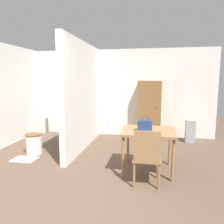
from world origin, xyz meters
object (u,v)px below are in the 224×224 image
object	(u,v)px
handbag	(145,126)
wooden_cabinet	(149,110)
dining_table	(148,135)
toilet	(35,138)
wooden_chair	(147,156)
space_heater	(190,131)

from	to	relation	value
handbag	wooden_cabinet	distance (m)	2.38
dining_table	toilet	xyz separation A→B (m)	(-2.51, 0.55, -0.32)
toilet	wooden_cabinet	distance (m)	3.08
dining_table	wooden_chair	world-z (taller)	wooden_chair
wooden_cabinet	dining_table	bearing A→B (deg)	-89.28
handbag	space_heater	xyz separation A→B (m)	(1.11, 2.12, -0.55)
toilet	space_heater	xyz separation A→B (m)	(3.56, 1.50, -0.04)
wooden_chair	handbag	distance (m)	0.61
toilet	space_heater	world-z (taller)	toilet
toilet	wooden_cabinet	size ratio (longest dim) A/B	0.47
dining_table	handbag	bearing A→B (deg)	-131.43
wooden_chair	toilet	xyz separation A→B (m)	(-2.51, 1.11, -0.14)
handbag	toilet	bearing A→B (deg)	165.75
wooden_chair	handbag	xyz separation A→B (m)	(-0.06, 0.49, 0.37)
dining_table	space_heater	xyz separation A→B (m)	(1.05, 2.05, -0.36)
space_heater	handbag	bearing A→B (deg)	-117.59
toilet	handbag	size ratio (longest dim) A/B	2.94
wooden_chair	toilet	size ratio (longest dim) A/B	1.18
dining_table	wooden_chair	xyz separation A→B (m)	(-0.01, -0.56, -0.18)
wooden_chair	dining_table	bearing A→B (deg)	87.38
wooden_chair	wooden_cabinet	size ratio (longest dim) A/B	0.56
dining_table	handbag	world-z (taller)	handbag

